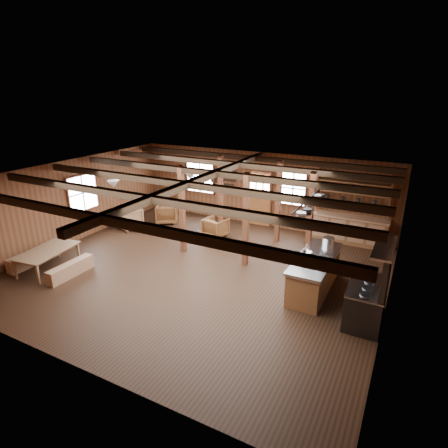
{
  "coord_description": "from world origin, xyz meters",
  "views": [
    {
      "loc": [
        5.14,
        -8.32,
        4.99
      ],
      "look_at": [
        0.31,
        0.95,
        1.19
      ],
      "focal_mm": 30.0,
      "sensor_mm": 36.0,
      "label": 1
    }
  ],
  "objects": [
    {
      "name": "room",
      "position": [
        0.0,
        0.0,
        1.4
      ],
      "size": [
        10.04,
        9.04,
        2.84
      ],
      "color": "black",
      "rests_on": "ground"
    },
    {
      "name": "ceiling_joists",
      "position": [
        0.0,
        0.18,
        2.68
      ],
      "size": [
        9.8,
        8.82,
        0.18
      ],
      "color": "black",
      "rests_on": "ceiling"
    },
    {
      "name": "timber_posts",
      "position": [
        0.52,
        2.08,
        1.4
      ],
      "size": [
        3.95,
        2.35,
        2.8
      ],
      "color": "#4D2616",
      "rests_on": "floor"
    },
    {
      "name": "back_door",
      "position": [
        0.0,
        4.45,
        0.88
      ],
      "size": [
        1.02,
        0.08,
        2.15
      ],
      "color": "brown",
      "rests_on": "floor"
    },
    {
      "name": "window_back_left",
      "position": [
        -2.6,
        4.46,
        1.6
      ],
      "size": [
        1.32,
        0.06,
        1.32
      ],
      "color": "white",
      "rests_on": "wall_back"
    },
    {
      "name": "window_back_right",
      "position": [
        1.3,
        4.46,
        1.6
      ],
      "size": [
        1.02,
        0.06,
        1.32
      ],
      "color": "white",
      "rests_on": "wall_back"
    },
    {
      "name": "window_left",
      "position": [
        -4.96,
        0.5,
        1.6
      ],
      "size": [
        0.14,
        1.24,
        1.32
      ],
      "color": "white",
      "rests_on": "wall_back"
    },
    {
      "name": "notice_boards",
      "position": [
        -1.5,
        4.46,
        1.64
      ],
      "size": [
        1.08,
        0.03,
        0.9
      ],
      "color": "silver",
      "rests_on": "wall_back"
    },
    {
      "name": "back_counter",
      "position": [
        3.4,
        4.2,
        0.6
      ],
      "size": [
        2.55,
        0.6,
        2.45
      ],
      "color": "brown",
      "rests_on": "floor"
    },
    {
      "name": "pendant_lamps",
      "position": [
        -2.25,
        1.0,
        2.25
      ],
      "size": [
        1.86,
        2.36,
        0.66
      ],
      "color": "#2A2A2D",
      "rests_on": "ceiling"
    },
    {
      "name": "pot_rack",
      "position": [
        2.96,
        0.25,
        2.27
      ],
      "size": [
        0.37,
        3.0,
        0.45
      ],
      "color": "#2A2A2D",
      "rests_on": "ceiling"
    },
    {
      "name": "kitchen_island",
      "position": [
        3.21,
        0.47,
        0.48
      ],
      "size": [
        0.88,
        2.5,
        1.2
      ],
      "rotation": [
        0.0,
        0.0,
        -0.0
      ],
      "color": "brown",
      "rests_on": "floor"
    },
    {
      "name": "step_stool",
      "position": [
        2.8,
        1.8,
        0.2
      ],
      "size": [
        0.46,
        0.34,
        0.4
      ],
      "primitive_type": "cube",
      "rotation": [
        0.0,
        0.0,
        -0.04
      ],
      "color": "brown",
      "rests_on": "floor"
    },
    {
      "name": "commercial_range",
      "position": [
        4.65,
        -0.37,
        0.62
      ],
      "size": [
        0.79,
        1.53,
        1.89
      ],
      "color": "#2A2A2D",
      "rests_on": "floor"
    },
    {
      "name": "dining_table",
      "position": [
        -3.9,
        -1.94,
        0.31
      ],
      "size": [
        1.2,
        1.87,
        0.62
      ],
      "primitive_type": "imported",
      "rotation": [
        0.0,
        0.0,
        1.7
      ],
      "color": "brown",
      "rests_on": "floor"
    },
    {
      "name": "bench_wall",
      "position": [
        -4.65,
        -1.94,
        0.21
      ],
      "size": [
        0.29,
        1.54,
        0.42
      ],
      "primitive_type": "cube",
      "color": "brown",
      "rests_on": "floor"
    },
    {
      "name": "bench_aisle",
      "position": [
        -3.05,
        -1.94,
        0.2
      ],
      "size": [
        0.27,
        1.45,
        0.4
      ],
      "primitive_type": "cube",
      "color": "brown",
      "rests_on": "floor"
    },
    {
      "name": "armchair_a",
      "position": [
        -3.29,
        3.01,
        0.38
      ],
      "size": [
        1.11,
        1.12,
        0.75
      ],
      "primitive_type": "imported",
      "rotation": [
        0.0,
        0.0,
        3.67
      ],
      "color": "brown",
      "rests_on": "floor"
    },
    {
      "name": "armchair_b",
      "position": [
        -0.89,
        2.61,
        0.34
      ],
      "size": [
        0.85,
        0.86,
        0.68
      ],
      "primitive_type": "imported",
      "rotation": [
        0.0,
        0.0,
        2.96
      ],
      "color": "brown",
      "rests_on": "floor"
    },
    {
      "name": "armchair_c",
      "position": [
        -4.2,
        1.81,
        0.39
      ],
      "size": [
        0.96,
        0.98,
        0.78
      ],
      "primitive_type": "imported",
      "rotation": [
        0.0,
        0.0,
        2.97
      ],
      "color": "#9B6B46",
      "rests_on": "floor"
    },
    {
      "name": "counter_pot",
      "position": [
        3.29,
        1.47,
        1.03
      ],
      "size": [
        0.31,
        0.31,
        0.19
      ],
      "primitive_type": "cylinder",
      "color": "silver",
      "rests_on": "kitchen_island"
    },
    {
      "name": "bowl",
      "position": [
        2.95,
        0.56,
        0.97
      ],
      "size": [
        0.3,
        0.3,
        0.06
      ],
      "primitive_type": "imported",
      "rotation": [
        0.0,
        0.0,
        -0.28
      ],
      "color": "silver",
      "rests_on": "kitchen_island"
    }
  ]
}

